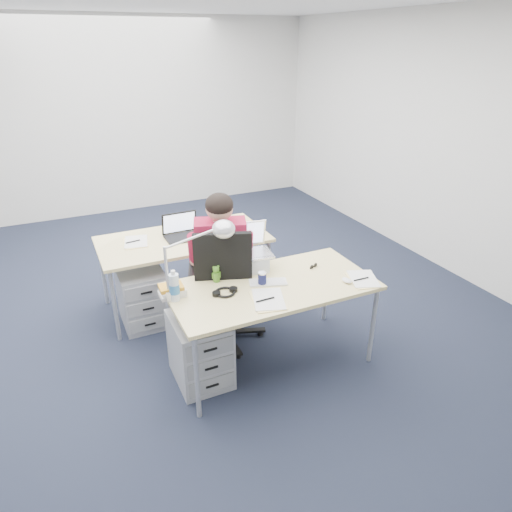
# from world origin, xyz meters

# --- Properties ---
(floor) EXTENTS (7.00, 7.00, 0.00)m
(floor) POSITION_xyz_m (0.00, 0.00, 0.00)
(floor) COLOR black
(floor) RESTS_ON ground
(room) EXTENTS (6.02, 7.02, 2.80)m
(room) POSITION_xyz_m (0.00, 0.00, 1.71)
(room) COLOR silver
(room) RESTS_ON ground
(desk_near) EXTENTS (1.60, 0.80, 0.73)m
(desk_near) POSITION_xyz_m (0.35, -0.87, 0.68)
(desk_near) COLOR #DBC67E
(desk_near) RESTS_ON ground
(desk_far) EXTENTS (1.60, 0.80, 0.73)m
(desk_far) POSITION_xyz_m (-0.01, 0.32, 0.68)
(desk_far) COLOR #DBC67E
(desk_far) RESTS_ON ground
(office_chair) EXTENTS (0.90, 0.90, 1.12)m
(office_chair) POSITION_xyz_m (0.11, -0.42, 0.32)
(office_chair) COLOR black
(office_chair) RESTS_ON ground
(seated_person) EXTENTS (0.58, 0.81, 1.35)m
(seated_person) POSITION_xyz_m (0.17, -0.24, 0.68)
(seated_person) COLOR maroon
(seated_person) RESTS_ON ground
(drawer_pedestal_near) EXTENTS (0.40, 0.50, 0.55)m
(drawer_pedestal_near) POSITION_xyz_m (-0.25, -0.83, 0.28)
(drawer_pedestal_near) COLOR #B0B2B5
(drawer_pedestal_near) RESTS_ON ground
(drawer_pedestal_far) EXTENTS (0.40, 0.50, 0.55)m
(drawer_pedestal_far) POSITION_xyz_m (-0.48, 0.18, 0.28)
(drawer_pedestal_far) COLOR #B0B2B5
(drawer_pedestal_far) RESTS_ON ground
(silver_laptop) EXTENTS (0.38, 0.32, 0.37)m
(silver_laptop) POSITION_xyz_m (0.31, -0.55, 0.92)
(silver_laptop) COLOR silver
(silver_laptop) RESTS_ON desk_near
(wireless_keyboard) EXTENTS (0.32, 0.21, 0.01)m
(wireless_keyboard) POSITION_xyz_m (0.34, -0.83, 0.74)
(wireless_keyboard) COLOR white
(wireless_keyboard) RESTS_ON desk_near
(computer_mouse) EXTENTS (0.07, 0.10, 0.03)m
(computer_mouse) POSITION_xyz_m (0.90, -1.08, 0.75)
(computer_mouse) COLOR white
(computer_mouse) RESTS_ON desk_near
(headphones) EXTENTS (0.21, 0.17, 0.03)m
(headphones) POSITION_xyz_m (-0.03, -0.84, 0.75)
(headphones) COLOR black
(headphones) RESTS_ON desk_near
(can_koozie) EXTENTS (0.09, 0.09, 0.11)m
(can_koozie) POSITION_xyz_m (0.28, -0.84, 0.78)
(can_koozie) COLOR #161945
(can_koozie) RESTS_ON desk_near
(water_bottle) EXTENTS (0.08, 0.08, 0.24)m
(water_bottle) POSITION_xyz_m (-0.39, -0.78, 0.85)
(water_bottle) COLOR silver
(water_bottle) RESTS_ON desk_near
(bear_figurine) EXTENTS (0.08, 0.07, 0.14)m
(bear_figurine) POSITION_xyz_m (-0.02, -0.64, 0.80)
(bear_figurine) COLOR #32721E
(bear_figurine) RESTS_ON desk_near
(book_stack) EXTENTS (0.23, 0.20, 0.08)m
(book_stack) POSITION_xyz_m (-0.40, -0.70, 0.77)
(book_stack) COLOR silver
(book_stack) RESTS_ON desk_near
(cordless_phone) EXTENTS (0.05, 0.04, 0.16)m
(cordless_phone) POSITION_xyz_m (-0.40, -0.75, 0.81)
(cordless_phone) COLOR black
(cordless_phone) RESTS_ON desk_near
(papers_left) EXTENTS (0.30, 0.36, 0.01)m
(papers_left) POSITION_xyz_m (0.22, -1.07, 0.74)
(papers_left) COLOR #FFE593
(papers_left) RESTS_ON desk_near
(papers_right) EXTENTS (0.29, 0.34, 0.01)m
(papers_right) POSITION_xyz_m (1.04, -1.11, 0.73)
(papers_right) COLOR #FFE593
(papers_right) RESTS_ON desk_near
(sunglasses) EXTENTS (0.10, 0.08, 0.02)m
(sunglasses) POSITION_xyz_m (0.80, -0.75, 0.74)
(sunglasses) COLOR black
(sunglasses) RESTS_ON desk_near
(desk_lamp) EXTENTS (0.53, 0.30, 0.57)m
(desk_lamp) POSITION_xyz_m (-0.26, -0.74, 1.01)
(desk_lamp) COLOR silver
(desk_lamp) RESTS_ON desk_near
(dark_laptop) EXTENTS (0.35, 0.34, 0.25)m
(dark_laptop) POSITION_xyz_m (-0.00, 0.31, 0.85)
(dark_laptop) COLOR black
(dark_laptop) RESTS_ON desk_far
(far_cup) EXTENTS (0.08, 0.08, 0.09)m
(far_cup) POSITION_xyz_m (0.26, 0.42, 0.78)
(far_cup) COLOR white
(far_cup) RESTS_ON desk_far
(far_papers) EXTENTS (0.25, 0.32, 0.01)m
(far_papers) POSITION_xyz_m (-0.45, 0.40, 0.73)
(far_papers) COLOR white
(far_papers) RESTS_ON desk_far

